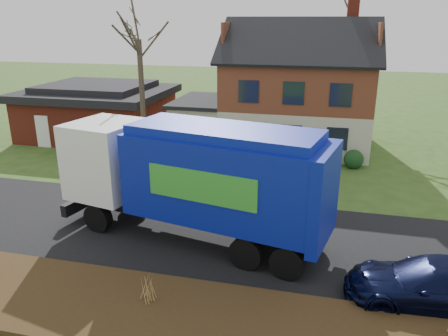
# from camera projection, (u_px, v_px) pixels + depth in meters

# --- Properties ---
(ground) EXTENTS (120.00, 120.00, 0.00)m
(ground) POSITION_uv_depth(u_px,v_px,m) (213.00, 234.00, 17.12)
(ground) COLOR #2C4E1A
(ground) RESTS_ON ground
(road) EXTENTS (80.00, 7.00, 0.02)m
(road) POSITION_uv_depth(u_px,v_px,m) (213.00, 234.00, 17.12)
(road) COLOR black
(road) RESTS_ON ground
(mulch_verge) EXTENTS (80.00, 3.50, 0.30)m
(mulch_verge) POSITION_uv_depth(u_px,v_px,m) (164.00, 316.00, 12.21)
(mulch_verge) COLOR #301F10
(mulch_verge) RESTS_ON ground
(main_house) EXTENTS (12.95, 8.95, 9.26)m
(main_house) POSITION_uv_depth(u_px,v_px,m) (291.00, 84.00, 28.25)
(main_house) COLOR beige
(main_house) RESTS_ON ground
(ranch_house) EXTENTS (9.80, 8.20, 3.70)m
(ranch_house) POSITION_uv_depth(u_px,v_px,m) (98.00, 110.00, 31.17)
(ranch_house) COLOR maroon
(ranch_house) RESTS_ON ground
(garbage_truck) EXTENTS (10.85, 4.87, 4.50)m
(garbage_truck) POSITION_uv_depth(u_px,v_px,m) (197.00, 175.00, 16.00)
(garbage_truck) COLOR black
(garbage_truck) RESTS_ON ground
(silver_sedan) EXTENTS (4.52, 1.81, 1.46)m
(silver_sedan) POSITION_uv_depth(u_px,v_px,m) (125.00, 164.00, 23.10)
(silver_sedan) COLOR #B3B6BB
(silver_sedan) RESTS_ON ground
(navy_wagon) EXTENTS (5.22, 2.39, 1.48)m
(navy_wagon) POSITION_uv_depth(u_px,v_px,m) (436.00, 285.00, 12.62)
(navy_wagon) COLOR black
(navy_wagon) RESTS_ON ground
(tree_front_west) EXTENTS (3.26, 3.26, 9.69)m
(tree_front_west) POSITION_uv_depth(u_px,v_px,m) (137.00, 19.00, 22.96)
(tree_front_west) COLOR #423627
(tree_front_west) RESTS_ON ground
(grass_clump_mid) EXTENTS (0.32, 0.26, 0.89)m
(grass_clump_mid) POSITION_uv_depth(u_px,v_px,m) (147.00, 287.00, 12.49)
(grass_clump_mid) COLOR #AD834C
(grass_clump_mid) RESTS_ON mulch_verge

